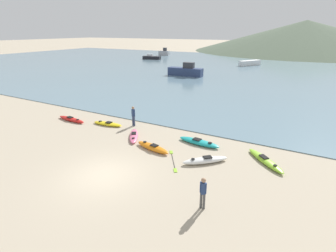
{
  "coord_description": "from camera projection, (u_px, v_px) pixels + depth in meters",
  "views": [
    {
      "loc": [
        9.13,
        -9.23,
        7.46
      ],
      "look_at": [
        -0.08,
        7.29,
        0.5
      ],
      "focal_mm": 28.0,
      "sensor_mm": 36.0,
      "label": 1
    }
  ],
  "objects": [
    {
      "name": "ground_plane",
      "position": [
        104.0,
        175.0,
        14.31
      ],
      "size": [
        400.0,
        400.0,
        0.0
      ],
      "primitive_type": "plane",
      "color": "tan"
    },
    {
      "name": "bay_water",
      "position": [
        260.0,
        71.0,
        49.74
      ],
      "size": [
        160.0,
        70.0,
        0.06
      ],
      "primitive_type": "cube",
      "color": "slate",
      "rests_on": "ground_plane"
    },
    {
      "name": "far_hill_left",
      "position": [
        305.0,
        36.0,
        95.53
      ],
      "size": [
        79.25,
        79.25,
        10.79
      ],
      "primitive_type": "cone",
      "color": "#4C5B47",
      "rests_on": "ground_plane"
    },
    {
      "name": "kayak_on_sand_0",
      "position": [
        134.0,
        136.0,
        19.28
      ],
      "size": [
        2.04,
        2.63,
        0.3
      ],
      "color": "#E5668C",
      "rests_on": "ground_plane"
    },
    {
      "name": "kayak_on_sand_1",
      "position": [
        265.0,
        160.0,
        15.63
      ],
      "size": [
        2.76,
        2.77,
        0.32
      ],
      "color": "#8CCC2D",
      "rests_on": "ground_plane"
    },
    {
      "name": "kayak_on_sand_2",
      "position": [
        199.0,
        142.0,
        18.13
      ],
      "size": [
        3.12,
        1.1,
        0.36
      ],
      "color": "teal",
      "rests_on": "ground_plane"
    },
    {
      "name": "kayak_on_sand_3",
      "position": [
        205.0,
        160.0,
        15.57
      ],
      "size": [
        2.49,
        2.39,
        0.39
      ],
      "color": "white",
      "rests_on": "ground_plane"
    },
    {
      "name": "kayak_on_sand_4",
      "position": [
        153.0,
        147.0,
        17.29
      ],
      "size": [
        2.82,
        1.25,
        0.38
      ],
      "color": "orange",
      "rests_on": "ground_plane"
    },
    {
      "name": "kayak_on_sand_5",
      "position": [
        71.0,
        119.0,
        22.78
      ],
      "size": [
        3.18,
        0.83,
        0.34
      ],
      "color": "red",
      "rests_on": "ground_plane"
    },
    {
      "name": "kayak_on_sand_6",
      "position": [
        108.0,
        124.0,
        21.75
      ],
      "size": [
        2.73,
        1.01,
        0.29
      ],
      "color": "yellow",
      "rests_on": "ground_plane"
    },
    {
      "name": "person_near_foreground",
      "position": [
        203.0,
        191.0,
        11.34
      ],
      "size": [
        0.31,
        0.26,
        1.54
      ],
      "color": "#4C4C4C",
      "rests_on": "ground_plane"
    },
    {
      "name": "person_near_waterline",
      "position": [
        133.0,
        115.0,
        21.31
      ],
      "size": [
        0.34,
        0.29,
        1.66
      ],
      "color": "#384260",
      "rests_on": "ground_plane"
    },
    {
      "name": "moored_boat_0",
      "position": [
        164.0,
        53.0,
        80.61
      ],
      "size": [
        3.33,
        1.6,
        2.26
      ],
      "color": "#B2B2B7",
      "rests_on": "bay_water"
    },
    {
      "name": "moored_boat_1",
      "position": [
        250.0,
        63.0,
        57.62
      ],
      "size": [
        3.93,
        5.47,
        1.09
      ],
      "color": "white",
      "rests_on": "bay_water"
    },
    {
      "name": "moored_boat_2",
      "position": [
        186.0,
        71.0,
        44.56
      ],
      "size": [
        6.06,
        1.83,
        2.27
      ],
      "color": "navy",
      "rests_on": "bay_water"
    },
    {
      "name": "moored_boat_3",
      "position": [
        152.0,
        57.0,
        69.97
      ],
      "size": [
        4.95,
        2.28,
        1.33
      ],
      "color": "black",
      "rests_on": "bay_water"
    },
    {
      "name": "loose_paddle",
      "position": [
        173.0,
        161.0,
        15.85
      ],
      "size": [
        1.71,
        2.4,
        0.03
      ],
      "color": "black",
      "rests_on": "ground_plane"
    }
  ]
}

